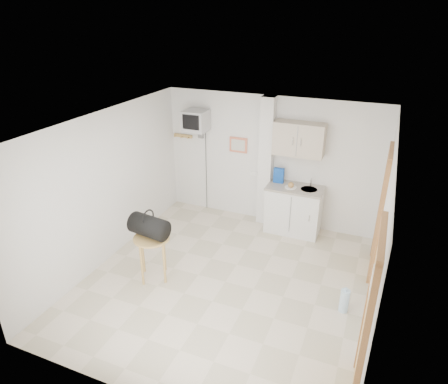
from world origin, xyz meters
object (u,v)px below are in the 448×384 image
at_px(crt_television, 196,121).
at_px(duffel_bag, 149,226).
at_px(water_bottle, 344,301).
at_px(round_table, 152,244).

relative_size(crt_television, duffel_bag, 3.35).
xyz_separation_m(duffel_bag, water_bottle, (2.93, 0.32, -0.73)).
height_order(crt_television, water_bottle, crt_television).
height_order(crt_television, round_table, crt_television).
bearing_deg(crt_television, round_table, -81.24).
height_order(duffel_bag, water_bottle, duffel_bag).
xyz_separation_m(crt_television, round_table, (0.36, -2.33, -1.32)).
height_order(crt_television, duffel_bag, crt_television).
bearing_deg(duffel_bag, water_bottle, 14.98).
distance_m(round_table, duffel_bag, 0.29).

